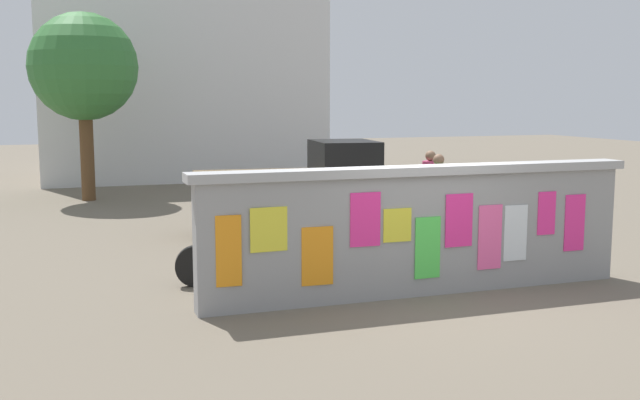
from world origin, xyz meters
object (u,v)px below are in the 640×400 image
object	(u,v)px
auto_rickshaw_truck	(297,189)
person_walking	(438,186)
bicycle_near	(431,235)
person_bystander	(430,181)
motorcycle	(238,253)
tree_roadside	(84,68)

from	to	relation	value
auto_rickshaw_truck	person_walking	world-z (taller)	auto_rickshaw_truck
bicycle_near	person_walking	world-z (taller)	person_walking
auto_rickshaw_truck	person_walking	bearing A→B (deg)	-24.75
auto_rickshaw_truck	person_bystander	bearing A→B (deg)	-5.22
motorcycle	bicycle_near	bearing A→B (deg)	14.30
person_walking	tree_roadside	xyz separation A→B (m)	(-6.33, 7.67, 2.50)
person_bystander	person_walking	bearing A→B (deg)	-108.10
auto_rickshaw_truck	tree_roadside	world-z (taller)	tree_roadside
person_bystander	tree_roadside	bearing A→B (deg)	134.46
motorcycle	person_walking	distance (m)	5.32
tree_roadside	motorcycle	bearing A→B (deg)	-80.54
motorcycle	person_walking	world-z (taller)	person_walking
motorcycle	person_bystander	bearing A→B (deg)	35.32
auto_rickshaw_truck	motorcycle	bearing A→B (deg)	-118.90
bicycle_near	tree_roadside	xyz separation A→B (m)	(-5.32, 9.33, 3.13)
auto_rickshaw_truck	motorcycle	size ratio (longest dim) A/B	1.97
auto_rickshaw_truck	bicycle_near	world-z (taller)	auto_rickshaw_truck
bicycle_near	tree_roadside	distance (m)	11.18
bicycle_near	motorcycle	bearing A→B (deg)	-165.70
auto_rickshaw_truck	bicycle_near	xyz separation A→B (m)	(1.54, -2.83, -0.54)
person_bystander	bicycle_near	bearing A→B (deg)	-117.04
person_walking	tree_roadside	bearing A→B (deg)	129.52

